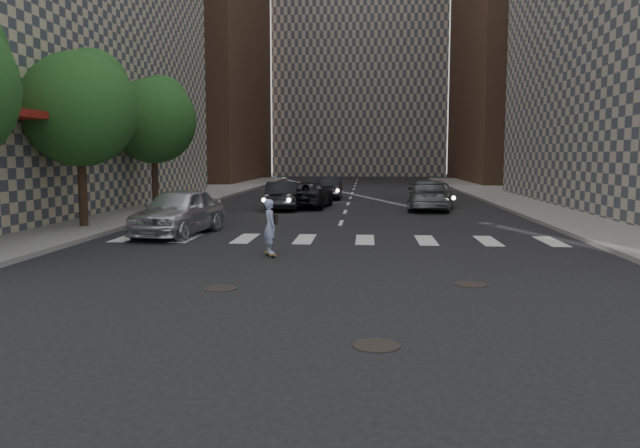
# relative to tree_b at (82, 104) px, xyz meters

# --- Properties ---
(ground) EXTENTS (160.00, 160.00, 0.00)m
(ground) POSITION_rel_tree_b_xyz_m (9.45, -11.14, -4.65)
(ground) COLOR black
(ground) RESTS_ON ground
(sidewalk_left) EXTENTS (13.00, 80.00, 0.15)m
(sidewalk_left) POSITION_rel_tree_b_xyz_m (-5.05, 8.86, -4.57)
(sidewalk_left) COLOR gray
(sidewalk_left) RESTS_ON ground
(tower_right) EXTENTS (18.00, 24.00, 36.00)m
(tower_right) POSITION_rel_tree_b_xyz_m (29.45, 43.86, 13.35)
(tower_right) COLOR brown
(tower_right) RESTS_ON ground
(tower_center) EXTENTS (22.00, 20.00, 48.00)m
(tower_center) POSITION_rel_tree_b_xyz_m (9.45, 66.86, 19.35)
(tower_center) COLOR #ADA08E
(tower_center) RESTS_ON ground
(tree_b) EXTENTS (4.20, 4.20, 6.60)m
(tree_b) POSITION_rel_tree_b_xyz_m (0.00, 0.00, 0.00)
(tree_b) COLOR #382619
(tree_b) RESTS_ON sidewalk_left
(tree_c) EXTENTS (4.20, 4.20, 6.60)m
(tree_c) POSITION_rel_tree_b_xyz_m (0.00, 8.00, 0.00)
(tree_c) COLOR #382619
(tree_c) RESTS_ON sidewalk_left
(manhole_a) EXTENTS (0.70, 0.70, 0.02)m
(manhole_a) POSITION_rel_tree_b_xyz_m (10.65, -13.64, -4.64)
(manhole_a) COLOR black
(manhole_a) RESTS_ON ground
(manhole_b) EXTENTS (0.70, 0.70, 0.02)m
(manhole_b) POSITION_rel_tree_b_xyz_m (7.45, -9.94, -4.64)
(manhole_b) COLOR black
(manhole_b) RESTS_ON ground
(manhole_c) EXTENTS (0.70, 0.70, 0.02)m
(manhole_c) POSITION_rel_tree_b_xyz_m (12.75, -9.14, -4.64)
(manhole_c) COLOR black
(manhole_c) RESTS_ON ground
(skateboarder) EXTENTS (0.54, 0.81, 1.58)m
(skateboarder) POSITION_rel_tree_b_xyz_m (7.85, -5.65, -3.82)
(skateboarder) COLOR brown
(skateboarder) RESTS_ON ground
(silver_sedan) EXTENTS (2.57, 5.06, 1.65)m
(silver_sedan) POSITION_rel_tree_b_xyz_m (3.95, -1.37, -3.82)
(silver_sedan) COLOR silver
(silver_sedan) RESTS_ON ground
(traffic_car_a) EXTENTS (1.89, 4.47, 1.43)m
(traffic_car_a) POSITION_rel_tree_b_xyz_m (6.22, 8.86, -3.93)
(traffic_car_a) COLOR black
(traffic_car_a) RESTS_ON ground
(traffic_car_b) EXTENTS (2.60, 5.40, 1.52)m
(traffic_car_b) POSITION_rel_tree_b_xyz_m (13.64, 9.27, -3.89)
(traffic_car_b) COLOR #565A5D
(traffic_car_b) RESTS_ON ground
(traffic_car_c) EXTENTS (2.67, 5.05, 1.35)m
(traffic_car_c) POSITION_rel_tree_b_xyz_m (7.37, 10.19, -3.97)
(traffic_car_c) COLOR black
(traffic_car_c) RESTS_ON ground
(traffic_car_d) EXTENTS (2.28, 4.46, 1.45)m
(traffic_car_d) POSITION_rel_tree_b_xyz_m (14.22, 10.99, -3.92)
(traffic_car_d) COLOR #B3B5BB
(traffic_car_d) RESTS_ON ground
(traffic_car_e) EXTENTS (1.50, 4.19, 1.38)m
(traffic_car_e) POSITION_rel_tree_b_xyz_m (8.17, 16.77, -3.96)
(traffic_car_e) COLOR black
(traffic_car_e) RESTS_ON ground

